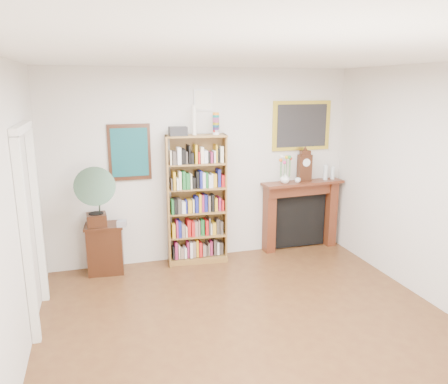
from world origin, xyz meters
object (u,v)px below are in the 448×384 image
object	(u,v)px
fireplace	(300,209)
bookshelf	(197,193)
side_cabinet	(105,248)
mantel_clock	(305,166)
bottle_left	(326,172)
gramophone	(95,193)
teacup	(298,180)
cd_stack	(122,223)
bottle_right	(333,173)
flower_vase	(285,178)

from	to	relation	value
fireplace	bookshelf	bearing A→B (deg)	179.40
bookshelf	side_cabinet	size ratio (longest dim) A/B	3.09
mantel_clock	bottle_left	world-z (taller)	mantel_clock
gramophone	teacup	size ratio (longest dim) A/B	9.18
teacup	cd_stack	bearing A→B (deg)	-176.62
cd_stack	bottle_right	size ratio (longest dim) A/B	0.60
side_cabinet	mantel_clock	bearing A→B (deg)	6.45
bookshelf	side_cabinet	world-z (taller)	bookshelf
bookshelf	fireplace	world-z (taller)	bookshelf
bookshelf	gramophone	world-z (taller)	bookshelf
gramophone	bookshelf	bearing A→B (deg)	3.89
bottle_left	teacup	bearing A→B (deg)	-172.84
bottle_right	mantel_clock	bearing A→B (deg)	-179.89
bottle_left	side_cabinet	bearing A→B (deg)	-178.72
side_cabinet	bottle_right	xyz separation A→B (m)	(3.54, 0.09, 0.85)
bookshelf	fireplace	distance (m)	1.74
bookshelf	side_cabinet	bearing A→B (deg)	-172.69
flower_vase	bottle_right	distance (m)	0.84
gramophone	bottle_left	bearing A→B (deg)	0.60
teacup	bottle_left	xyz separation A→B (m)	(0.51, 0.06, 0.08)
fireplace	bottle_right	world-z (taller)	bottle_right
bottle_right	teacup	bearing A→B (deg)	-173.34
bookshelf	mantel_clock	world-z (taller)	bookshelf
gramophone	mantel_clock	bearing A→B (deg)	1.18
side_cabinet	mantel_clock	size ratio (longest dim) A/B	1.46
cd_stack	mantel_clock	bearing A→B (deg)	4.71
fireplace	mantel_clock	distance (m)	0.69
teacup	flower_vase	bearing A→B (deg)	172.41
teacup	bottle_right	distance (m)	0.65
gramophone	bottle_right	bearing A→B (deg)	0.64
gramophone	side_cabinet	bearing A→B (deg)	54.03
cd_stack	mantel_clock	world-z (taller)	mantel_clock
fireplace	bottle_right	xyz separation A→B (m)	(0.53, -0.02, 0.56)
gramophone	bottle_left	size ratio (longest dim) A/B	3.54
cd_stack	teacup	distance (m)	2.70
side_cabinet	fireplace	xyz separation A→B (m)	(3.01, 0.11, 0.30)
gramophone	bottle_left	world-z (taller)	gramophone
side_cabinet	bottle_right	distance (m)	3.64
gramophone	mantel_clock	distance (m)	3.14
teacup	gramophone	bearing A→B (deg)	-177.18
cd_stack	bottle_left	size ratio (longest dim) A/B	0.50
bookshelf	teacup	size ratio (longest dim) A/B	23.40
fireplace	flower_vase	bearing A→B (deg)	-170.58
cd_stack	teacup	bearing A→B (deg)	3.38
bottle_left	cd_stack	bearing A→B (deg)	-176.01
gramophone	cd_stack	world-z (taller)	gramophone
bottle_left	flower_vase	bearing A→B (deg)	-177.02
side_cabinet	fireplace	bearing A→B (deg)	6.91
flower_vase	teacup	distance (m)	0.21
gramophone	flower_vase	size ratio (longest dim) A/B	5.49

